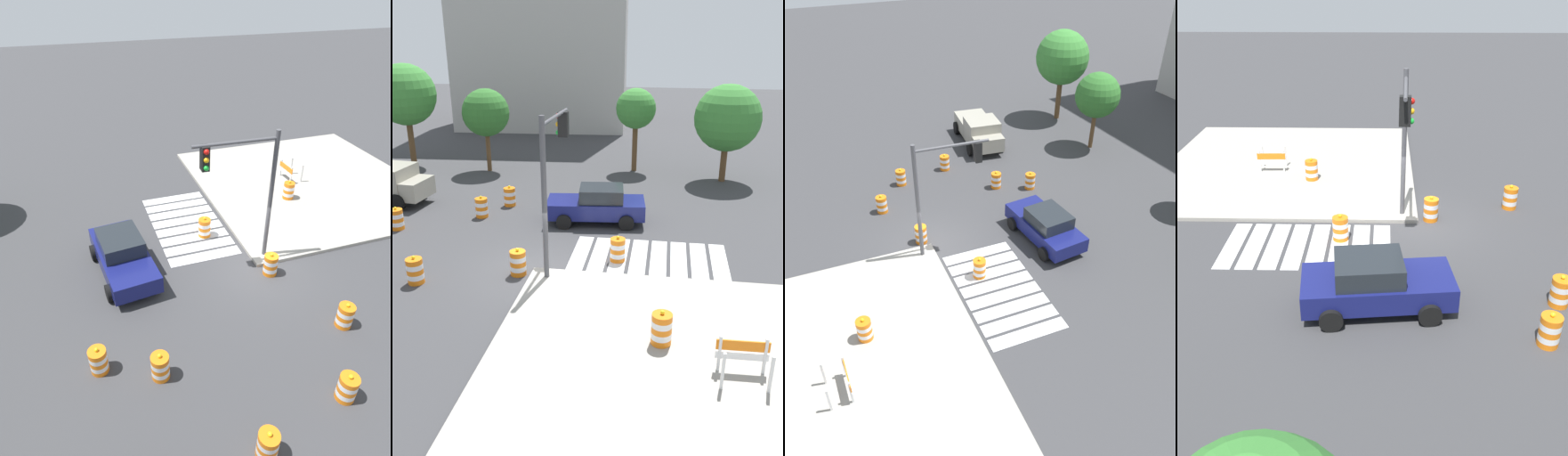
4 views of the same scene
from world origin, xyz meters
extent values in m
plane|color=#38383A|center=(0.00, 0.00, 0.00)|extent=(120.00, 120.00, 0.00)
cube|color=#9E998E|center=(6.00, -6.00, 0.07)|extent=(12.00, 12.00, 0.15)
cube|color=silver|center=(1.38, 1.80, 0.01)|extent=(0.60, 3.20, 0.02)
cube|color=silver|center=(2.12, 1.80, 0.01)|extent=(0.60, 3.20, 0.02)
cube|color=silver|center=(2.88, 1.80, 0.01)|extent=(0.60, 3.20, 0.02)
cube|color=silver|center=(3.62, 1.80, 0.01)|extent=(0.60, 3.20, 0.02)
cube|color=silver|center=(4.38, 1.80, 0.01)|extent=(0.60, 3.20, 0.02)
cube|color=silver|center=(5.12, 1.80, 0.01)|extent=(0.60, 3.20, 0.02)
cube|color=silver|center=(5.88, 1.80, 0.01)|extent=(0.60, 3.20, 0.02)
cube|color=silver|center=(6.62, 1.80, 0.01)|extent=(0.60, 3.20, 0.02)
cube|color=navy|center=(1.47, 5.26, 0.68)|extent=(4.47, 2.29, 0.70)
cube|color=#1E2328|center=(1.72, 5.28, 1.33)|extent=(2.06, 1.80, 0.60)
cylinder|color=black|center=(0.23, 4.17, 0.33)|extent=(0.68, 0.31, 0.66)
cylinder|color=black|center=(0.03, 6.05, 0.33)|extent=(0.68, 0.31, 0.66)
cylinder|color=black|center=(2.92, 4.46, 0.33)|extent=(0.68, 0.31, 0.66)
cylinder|color=black|center=(2.71, 6.35, 0.33)|extent=(0.68, 0.31, 0.66)
cylinder|color=orange|center=(-2.99, 6.79, 0.09)|extent=(0.56, 0.56, 0.18)
cylinder|color=white|center=(-2.99, 6.79, 0.27)|extent=(0.56, 0.56, 0.18)
cylinder|color=orange|center=(-2.99, 6.79, 0.45)|extent=(0.56, 0.56, 0.18)
cylinder|color=white|center=(-2.99, 6.79, 0.63)|extent=(0.56, 0.56, 0.18)
cylinder|color=orange|center=(-2.99, 6.79, 0.81)|extent=(0.56, 0.56, 0.18)
sphere|color=yellow|center=(-2.99, 6.79, 0.96)|extent=(0.12, 0.12, 0.12)
cylinder|color=orange|center=(-3.79, 5.05, 0.09)|extent=(0.56, 0.56, 0.18)
cylinder|color=white|center=(-3.79, 5.05, 0.27)|extent=(0.56, 0.56, 0.18)
cylinder|color=orange|center=(-3.79, 5.05, 0.45)|extent=(0.56, 0.56, 0.18)
cylinder|color=white|center=(-3.79, 5.05, 0.63)|extent=(0.56, 0.56, 0.18)
cylinder|color=orange|center=(-3.79, 5.05, 0.81)|extent=(0.56, 0.56, 0.18)
sphere|color=yellow|center=(-3.79, 5.05, 0.96)|extent=(0.12, 0.12, 0.12)
cylinder|color=orange|center=(-0.49, -0.33, 0.09)|extent=(0.56, 0.56, 0.18)
cylinder|color=white|center=(-0.49, -0.33, 0.27)|extent=(0.56, 0.56, 0.18)
cylinder|color=orange|center=(-0.49, -0.33, 0.45)|extent=(0.56, 0.56, 0.18)
cylinder|color=white|center=(-0.49, -0.33, 0.63)|extent=(0.56, 0.56, 0.18)
cylinder|color=orange|center=(-0.49, -0.33, 0.81)|extent=(0.56, 0.56, 0.18)
sphere|color=yellow|center=(-0.49, -0.33, 0.96)|extent=(0.12, 0.12, 0.12)
cylinder|color=orange|center=(-3.78, -1.48, 0.09)|extent=(0.56, 0.56, 0.18)
cylinder|color=white|center=(-3.78, -1.48, 0.27)|extent=(0.56, 0.56, 0.18)
cylinder|color=orange|center=(-3.78, -1.48, 0.45)|extent=(0.56, 0.56, 0.18)
cylinder|color=white|center=(-3.78, -1.48, 0.63)|extent=(0.56, 0.56, 0.18)
cylinder|color=orange|center=(-3.78, -1.48, 0.81)|extent=(0.56, 0.56, 0.18)
sphere|color=yellow|center=(-3.78, -1.48, 0.96)|extent=(0.12, 0.12, 0.12)
cylinder|color=orange|center=(2.86, 1.31, 0.09)|extent=(0.56, 0.56, 0.18)
cylinder|color=white|center=(2.86, 1.31, 0.27)|extent=(0.56, 0.56, 0.18)
cylinder|color=orange|center=(2.86, 1.31, 0.45)|extent=(0.56, 0.56, 0.18)
cylinder|color=white|center=(2.86, 1.31, 0.63)|extent=(0.56, 0.56, 0.18)
cylinder|color=orange|center=(2.86, 1.31, 0.81)|extent=(0.56, 0.56, 0.18)
sphere|color=yellow|center=(2.86, 1.31, 0.96)|extent=(0.12, 0.12, 0.12)
cylinder|color=orange|center=(4.58, -3.99, 0.24)|extent=(0.56, 0.56, 0.18)
cylinder|color=white|center=(4.58, -3.99, 0.42)|extent=(0.56, 0.56, 0.18)
cylinder|color=orange|center=(4.58, -3.99, 0.60)|extent=(0.56, 0.56, 0.18)
cylinder|color=white|center=(4.58, -3.99, 0.78)|extent=(0.56, 0.56, 0.18)
cylinder|color=orange|center=(4.58, -3.99, 0.96)|extent=(0.56, 0.56, 0.18)
sphere|color=yellow|center=(4.58, -3.99, 1.11)|extent=(0.12, 0.12, 0.12)
cube|color=silver|center=(6.02, -4.95, 0.65)|extent=(0.07, 0.07, 1.00)
cube|color=silver|center=(6.04, -5.65, 0.65)|extent=(0.07, 0.07, 1.00)
cube|color=silver|center=(7.12, -4.91, 0.65)|extent=(0.07, 0.07, 1.00)
cube|color=silver|center=(7.14, -5.61, 0.65)|extent=(0.07, 0.07, 1.00)
cube|color=orange|center=(6.57, -4.91, 0.90)|extent=(1.30, 0.08, 0.28)
cube|color=white|center=(6.57, -4.91, 0.60)|extent=(1.30, 0.08, 0.20)
cylinder|color=#4C4C51|center=(0.60, -0.60, 2.90)|extent=(0.18, 0.18, 5.50)
cylinder|color=#4C4C51|center=(0.67, 1.00, 5.35)|extent=(0.25, 3.20, 0.12)
cube|color=black|center=(0.71, 2.12, 4.90)|extent=(0.37, 0.29, 0.90)
sphere|color=red|center=(0.52, 2.13, 5.20)|extent=(0.20, 0.20, 0.20)
sphere|color=#F2A514|center=(0.52, 2.13, 4.90)|extent=(0.20, 0.20, 0.20)
sphere|color=green|center=(0.52, 2.13, 4.60)|extent=(0.20, 0.20, 0.20)
camera|label=1|loc=(-11.16, 6.36, 10.46)|focal=30.85mm
camera|label=2|loc=(4.43, -15.81, 8.17)|focal=39.89mm
camera|label=3|loc=(17.08, -4.50, 13.77)|focal=36.86mm
camera|label=4|loc=(1.33, 17.07, 8.82)|focal=39.52mm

